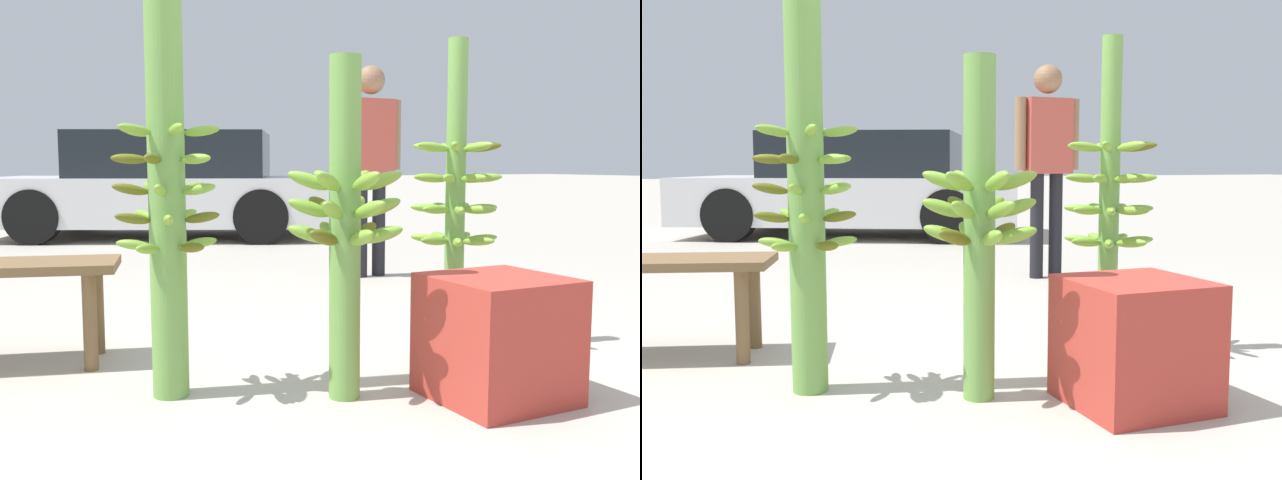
{
  "view_description": "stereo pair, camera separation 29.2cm",
  "coord_description": "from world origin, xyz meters",
  "views": [
    {
      "loc": [
        -1.35,
        -2.24,
        0.89
      ],
      "look_at": [
        -0.05,
        0.35,
        0.57
      ],
      "focal_mm": 40.0,
      "sensor_mm": 36.0,
      "label": 1
    },
    {
      "loc": [
        -1.09,
        -2.36,
        0.89
      ],
      "look_at": [
        -0.05,
        0.35,
        0.57
      ],
      "focal_mm": 40.0,
      "sensor_mm": 36.0,
      "label": 2
    }
  ],
  "objects": [
    {
      "name": "produce_crate",
      "position": [
        0.41,
        -0.21,
        0.23
      ],
      "size": [
        0.47,
        0.47,
        0.47
      ],
      "color": "#B2382D",
      "rests_on": "ground_plane"
    },
    {
      "name": "ground_plane",
      "position": [
        0.0,
        0.0,
        0.0
      ],
      "size": [
        80.0,
        80.0,
        0.0
      ],
      "primitive_type": "plane",
      "color": "#B2AA9E"
    },
    {
      "name": "banana_stalk_left",
      "position": [
        -0.67,
        0.38,
        0.83
      ],
      "size": [
        0.4,
        0.4,
        1.68
      ],
      "color": "#6B9E47",
      "rests_on": "ground_plane"
    },
    {
      "name": "parked_car",
      "position": [
        0.85,
        6.22,
        0.6
      ],
      "size": [
        4.37,
        3.34,
        1.24
      ],
      "rotation": [
        0.0,
        0.0,
        1.13
      ],
      "color": "silver",
      "rests_on": "ground_plane"
    },
    {
      "name": "banana_stalk_center",
      "position": [
        -0.09,
        0.06,
        0.66
      ],
      "size": [
        0.43,
        0.44,
        1.27
      ],
      "color": "#6B9E47",
      "rests_on": "ground_plane"
    },
    {
      "name": "vendor_person",
      "position": [
        1.48,
        2.52,
        0.99
      ],
      "size": [
        0.55,
        0.22,
        1.62
      ],
      "rotation": [
        0.0,
        0.0,
        -3.11
      ],
      "color": "black",
      "rests_on": "ground_plane"
    },
    {
      "name": "banana_stalk_right",
      "position": [
        0.73,
        0.47,
        0.73
      ],
      "size": [
        0.43,
        0.43,
        1.46
      ],
      "color": "#6B9E47",
      "rests_on": "ground_plane"
    }
  ]
}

